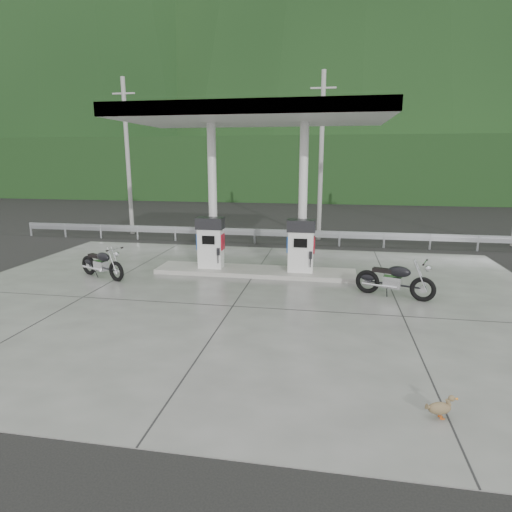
% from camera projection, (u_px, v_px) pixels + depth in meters
% --- Properties ---
extents(ground, '(160.00, 160.00, 0.00)m').
position_uv_depth(ground, '(240.00, 296.00, 12.72)').
color(ground, black).
rests_on(ground, ground).
extents(forecourt_apron, '(18.00, 14.00, 0.02)m').
position_uv_depth(forecourt_apron, '(240.00, 295.00, 12.72)').
color(forecourt_apron, '#62625D').
rests_on(forecourt_apron, ground).
extents(pump_island, '(7.00, 1.40, 0.15)m').
position_uv_depth(pump_island, '(255.00, 271.00, 15.10)').
color(pump_island, gray).
rests_on(pump_island, forecourt_apron).
extents(gas_pump_left, '(0.95, 0.55, 1.80)m').
position_uv_depth(gas_pump_left, '(211.00, 243.00, 15.15)').
color(gas_pump_left, white).
rests_on(gas_pump_left, pump_island).
extents(gas_pump_right, '(0.95, 0.55, 1.80)m').
position_uv_depth(gas_pump_right, '(301.00, 246.00, 14.61)').
color(gas_pump_right, white).
rests_on(gas_pump_right, pump_island).
extents(canopy_column_left, '(0.30, 0.30, 5.00)m').
position_uv_depth(canopy_column_left, '(213.00, 196.00, 15.18)').
color(canopy_column_left, white).
rests_on(canopy_column_left, pump_island).
extents(canopy_column_right, '(0.30, 0.30, 5.00)m').
position_uv_depth(canopy_column_right, '(303.00, 198.00, 14.64)').
color(canopy_column_right, white).
rests_on(canopy_column_right, pump_island).
extents(canopy_roof, '(8.50, 5.00, 0.40)m').
position_uv_depth(canopy_roof, '(255.00, 115.00, 13.93)').
color(canopy_roof, silver).
rests_on(canopy_roof, canopy_column_left).
extents(guardrail, '(26.00, 0.16, 1.42)m').
position_uv_depth(guardrail, '(275.00, 229.00, 20.25)').
color(guardrail, '#A5A9AD').
rests_on(guardrail, ground).
extents(road, '(60.00, 7.00, 0.01)m').
position_uv_depth(road, '(283.00, 232.00, 23.76)').
color(road, black).
rests_on(road, ground).
extents(utility_pole_a, '(0.22, 0.22, 8.00)m').
position_uv_depth(utility_pole_a, '(128.00, 158.00, 22.30)').
color(utility_pole_a, gray).
rests_on(utility_pole_a, ground).
extents(utility_pole_b, '(0.22, 0.22, 8.00)m').
position_uv_depth(utility_pole_b, '(321.00, 158.00, 20.62)').
color(utility_pole_b, gray).
rests_on(utility_pole_b, ground).
extents(tree_band, '(80.00, 6.00, 6.00)m').
position_uv_depth(tree_band, '(305.00, 169.00, 40.86)').
color(tree_band, black).
rests_on(tree_band, ground).
extents(forested_hills, '(100.00, 40.00, 140.00)m').
position_uv_depth(forested_hills, '(316.00, 183.00, 70.33)').
color(forested_hills, black).
rests_on(forested_hills, ground).
extents(motorcycle_left, '(2.11, 1.42, 0.96)m').
position_uv_depth(motorcycle_left, '(102.00, 264.00, 14.47)').
color(motorcycle_left, black).
rests_on(motorcycle_left, forecourt_apron).
extents(motorcycle_right, '(2.25, 1.36, 1.02)m').
position_uv_depth(motorcycle_right, '(395.00, 280.00, 12.44)').
color(motorcycle_right, black).
rests_on(motorcycle_right, forecourt_apron).
extents(duck, '(0.47, 0.24, 0.32)m').
position_uv_depth(duck, '(439.00, 408.00, 6.66)').
color(duck, brown).
rests_on(duck, forecourt_apron).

